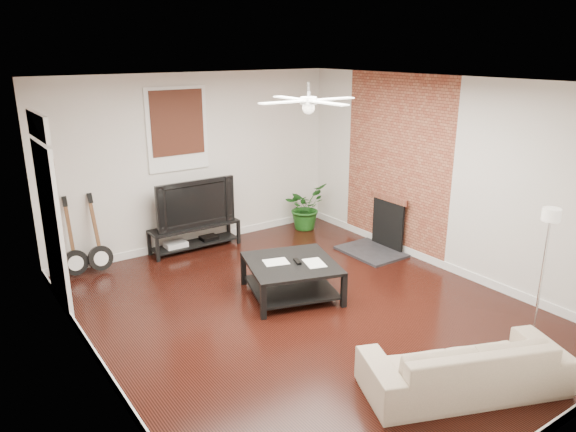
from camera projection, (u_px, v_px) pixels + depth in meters
The scene contains 14 objects.
room at pixel (307, 204), 6.32m from camera, with size 5.01×6.01×2.81m.
brick_accent at pixel (396, 164), 8.46m from camera, with size 0.02×2.20×2.80m, color brown.
fireplace at pixel (379, 224), 8.58m from camera, with size 0.80×1.10×0.92m, color black.
window_back at pixel (177, 129), 8.31m from camera, with size 1.00×0.06×1.30m, color #37180F.
door_left at pixel (51, 212), 6.51m from camera, with size 0.08×1.00×2.50m, color white.
tv_stand at pixel (195, 237), 8.75m from camera, with size 1.48×0.39×0.41m, color black.
tv at pixel (193, 202), 8.59m from camera, with size 1.32×0.17×0.76m, color black.
coffee_table at pixel (291, 278), 7.12m from camera, with size 1.13×1.13×0.47m, color black.
sofa at pixel (464, 363), 5.13m from camera, with size 1.94×0.76×0.57m, color tan.
floor_lamp at pixel (542, 278), 5.79m from camera, with size 0.26×0.26×1.58m, color white, non-canonical shape.
potted_plant at pixel (305, 207), 9.70m from camera, with size 0.74×0.64×0.82m, color #1A5217.
guitar_left at pixel (72, 238), 7.58m from camera, with size 0.37×0.26×1.18m, color black, non-canonical shape.
guitar_right at pixel (98, 234), 7.75m from camera, with size 0.37×0.26×1.18m, color black, non-canonical shape.
ceiling_fan at pixel (309, 101), 5.96m from camera, with size 1.24×1.24×0.32m, color white, non-canonical shape.
Camera 1 is at (-3.66, -4.85, 3.17)m, focal length 33.50 mm.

